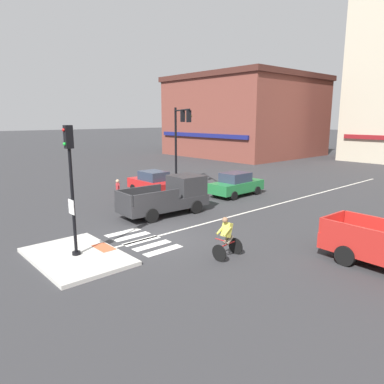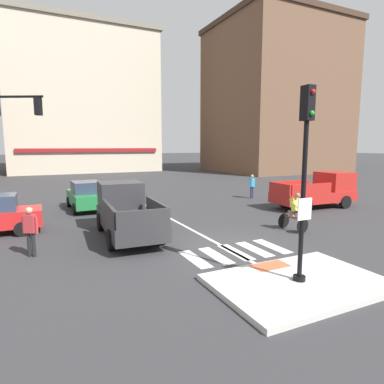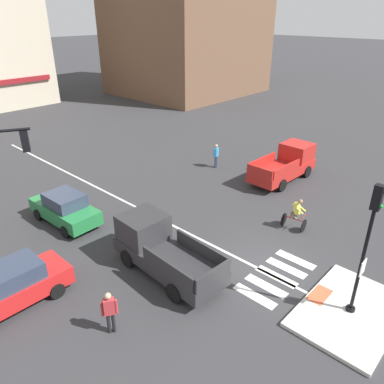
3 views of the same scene
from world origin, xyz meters
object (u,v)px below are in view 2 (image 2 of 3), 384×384
Objects in this scene: cyclist at (295,211)px; pedestrian_at_curb_left at (30,228)px; car_green_westbound_far at (86,195)px; signal_pole at (305,167)px; pickup_truck_charcoal_westbound_near at (126,211)px; pickup_truck_red_cross_right at (320,191)px; pedestrian_waiting_far_side at (252,184)px.

pedestrian_at_curb_left is at bearing 173.25° from cyclist.
cyclist is (7.39, -8.93, 0.06)m from car_green_westbound_far.
pedestrian_at_curb_left is at bearing -110.10° from car_green_westbound_far.
signal_pole reaches higher than pickup_truck_charcoal_westbound_near.
pickup_truck_charcoal_westbound_near is 3.09× the size of cyclist.
pedestrian_waiting_far_side is (-1.68, 4.48, 0.00)m from pickup_truck_red_cross_right.
car_green_westbound_far is 6.42m from pickup_truck_charcoal_westbound_near.
car_green_westbound_far is at bearing 157.19° from pickup_truck_red_cross_right.
cyclist is at bearing -20.90° from pickup_truck_charcoal_westbound_near.
signal_pole is 8.72m from pedestrian_at_curb_left.
pedestrian_waiting_far_side is (7.49, 12.45, -2.14)m from signal_pole.
signal_pole is 14.69m from pedestrian_waiting_far_side.
pedestrian_at_curb_left is (-2.83, -7.72, 0.17)m from car_green_westbound_far.
pickup_truck_red_cross_right is 3.09× the size of pedestrian_waiting_far_side.
pedestrian_at_curb_left reaches higher than car_green_westbound_far.
cyclist reaches higher than car_green_westbound_far.
pickup_truck_charcoal_westbound_near is at bearing 20.88° from pedestrian_at_curb_left.
pedestrian_at_curb_left is 1.00× the size of pedestrian_waiting_far_side.
signal_pole is 6.26m from cyclist.
car_green_westbound_far is at bearing 104.83° from signal_pole.
pickup_truck_charcoal_westbound_near is (-2.82, 6.93, -2.15)m from signal_pole.
signal_pole reaches higher than pickup_truck_red_cross_right.
car_green_westbound_far is 13.77m from pickup_truck_red_cross_right.
pedestrian_waiting_far_side is (13.84, 6.87, 0.00)m from pedestrian_at_curb_left.
pickup_truck_red_cross_right is 15.70m from pedestrian_at_curb_left.
signal_pole reaches higher than pedestrian_waiting_far_side.
car_green_westbound_far is 11.59m from cyclist.
cyclist is 10.29m from pedestrian_at_curb_left.
car_green_westbound_far is 0.80× the size of pickup_truck_charcoal_westbound_near.
cyclist is (3.87, 4.37, -2.25)m from signal_pole.
pickup_truck_red_cross_right is at bearing 4.96° from pickup_truck_charcoal_westbound_near.
pickup_truck_charcoal_westbound_near is 7.16m from cyclist.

